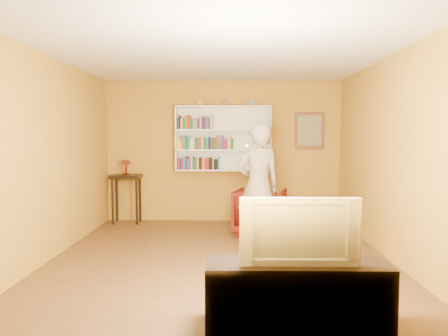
{
  "coord_description": "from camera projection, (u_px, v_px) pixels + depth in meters",
  "views": [
    {
      "loc": [
        0.14,
        -5.92,
        1.64
      ],
      "look_at": [
        0.04,
        0.75,
        1.15
      ],
      "focal_mm": 35.0,
      "sensor_mm": 36.0,
      "label": 1
    }
  ],
  "objects": [
    {
      "name": "ornament_right",
      "position": [
        253.0,
        103.0,
        8.2
      ],
      "size": [
        0.08,
        0.08,
        0.11
      ],
      "primitive_type": "cube",
      "color": "slate",
      "rests_on": "bookshelf"
    },
    {
      "name": "books_row_lower",
      "position": [
        199.0,
        163.0,
        8.25
      ],
      "size": [
        0.79,
        0.19,
        0.25
      ],
      "color": "maroon",
      "rests_on": "bookshelf"
    },
    {
      "name": "books_row_upper",
      "position": [
        196.0,
        123.0,
        8.2
      ],
      "size": [
        0.69,
        0.19,
        0.26
      ],
      "color": "navy",
      "rests_on": "bookshelf"
    },
    {
      "name": "framed_painting",
      "position": [
        309.0,
        131.0,
        8.33
      ],
      "size": [
        0.55,
        0.05,
        0.7
      ],
      "color": "#5A3419",
      "rests_on": "room_shell"
    },
    {
      "name": "person",
      "position": [
        258.0,
        186.0,
        6.4
      ],
      "size": [
        0.75,
        0.59,
        1.83
      ],
      "primitive_type": "imported",
      "rotation": [
        0.0,
        0.0,
        3.39
      ],
      "color": "#7C6C5B",
      "rests_on": "ground"
    },
    {
      "name": "ruby_lustre",
      "position": [
        126.0,
        164.0,
        8.22
      ],
      "size": [
        0.18,
        0.18,
        0.28
      ],
      "color": "maroon",
      "rests_on": "console_table"
    },
    {
      "name": "game_remote",
      "position": [
        247.0,
        146.0,
        6.13
      ],
      "size": [
        0.04,
        0.15,
        0.04
      ],
      "primitive_type": "cube",
      "color": "white",
      "rests_on": "person"
    },
    {
      "name": "console_table",
      "position": [
        126.0,
        183.0,
        8.24
      ],
      "size": [
        0.56,
        0.43,
        0.92
      ],
      "color": "black",
      "rests_on": "ground"
    },
    {
      "name": "television",
      "position": [
        298.0,
        229.0,
        3.71
      ],
      "size": [
        1.0,
        0.13,
        0.58
      ],
      "primitive_type": "imported",
      "rotation": [
        0.0,
        0.0,
        -0.0
      ],
      "color": "black",
      "rests_on": "tv_cabinet"
    },
    {
      "name": "armchair",
      "position": [
        260.0,
        211.0,
        7.31
      ],
      "size": [
        0.98,
        1.0,
        0.77
      ],
      "primitive_type": "imported",
      "rotation": [
        0.0,
        0.0,
        2.92
      ],
      "color": "#410504",
      "rests_on": "ground"
    },
    {
      "name": "ornament_left",
      "position": [
        200.0,
        103.0,
        8.21
      ],
      "size": [
        0.08,
        0.08,
        0.11
      ],
      "primitive_type": "cube",
      "color": "#A7892F",
      "rests_on": "bookshelf"
    },
    {
      "name": "room_shell",
      "position": [
        220.0,
        182.0,
        5.96
      ],
      "size": [
        5.3,
        5.8,
        2.88
      ],
      "color": "#4E3219",
      "rests_on": "ground"
    },
    {
      "name": "tv_cabinet",
      "position": [
        297.0,
        294.0,
        3.75
      ],
      "size": [
        1.56,
        0.47,
        0.56
      ],
      "primitive_type": "cube",
      "color": "black",
      "rests_on": "ground"
    },
    {
      "name": "books_row_middle",
      "position": [
        205.0,
        143.0,
        8.22
      ],
      "size": [
        1.05,
        0.19,
        0.27
      ],
      "color": "gold",
      "rests_on": "bookshelf"
    },
    {
      "name": "bookshelf",
      "position": [
        223.0,
        139.0,
        8.32
      ],
      "size": [
        1.8,
        0.29,
        1.23
      ],
      "color": "white",
      "rests_on": "room_shell"
    },
    {
      "name": "ornament_centre",
      "position": [
        225.0,
        103.0,
        8.21
      ],
      "size": [
        0.08,
        0.08,
        0.11
      ],
      "primitive_type": "cube",
      "color": "maroon",
      "rests_on": "bookshelf"
    }
  ]
}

